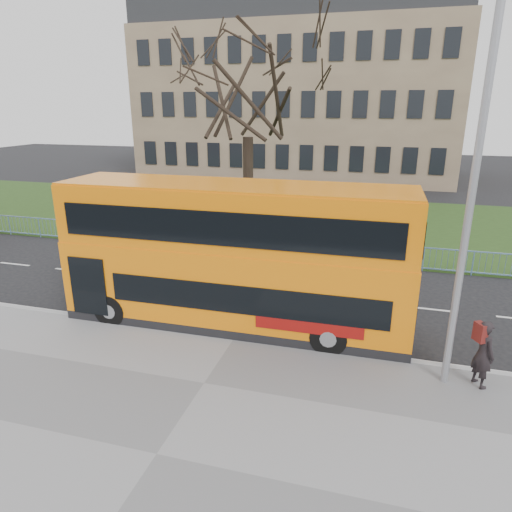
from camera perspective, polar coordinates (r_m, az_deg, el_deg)
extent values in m
plane|color=black|center=(15.77, -0.86, -7.86)|extent=(120.00, 120.00, 0.00)
cube|color=slate|center=(10.51, -12.30, -23.26)|extent=(80.00, 10.50, 0.12)
cube|color=#99999C|center=(14.42, -2.63, -10.23)|extent=(80.00, 0.20, 0.14)
cube|color=#233C15|center=(28.99, 7.22, 4.40)|extent=(80.00, 15.40, 0.08)
cube|color=#7B644E|center=(49.39, 5.40, 18.34)|extent=(30.00, 15.00, 14.00)
cube|color=orange|center=(14.90, -2.61, -3.56)|extent=(11.07, 2.75, 2.05)
cube|color=orange|center=(14.49, -2.68, 0.85)|extent=(11.07, 2.75, 0.35)
cube|color=orange|center=(14.20, -2.75, 5.07)|extent=(11.02, 2.70, 1.84)
cube|color=black|center=(13.53, -1.75, -5.54)|extent=(8.52, 0.13, 0.89)
cube|color=black|center=(13.03, -4.48, 3.39)|extent=(10.16, 0.15, 1.00)
cylinder|color=black|center=(15.86, -17.72, -6.45)|extent=(1.10, 0.31, 1.09)
cylinder|color=black|center=(13.62, 9.06, -10.01)|extent=(1.10, 0.31, 1.09)
imported|color=black|center=(13.04, 26.52, -10.88)|extent=(0.70, 0.79, 1.80)
cylinder|color=#95979D|center=(11.62, 25.13, 5.25)|extent=(0.18, 0.18, 9.12)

